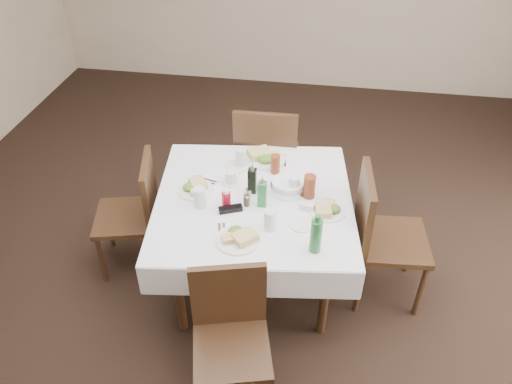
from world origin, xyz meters
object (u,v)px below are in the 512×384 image
(chair_south, at_px, (230,328))
(dining_table, at_px, (254,208))
(water_n, at_px, (241,158))
(bread_basket, at_px, (288,186))
(chair_north, at_px, (266,155))
(oil_cruet_green, at_px, (262,193))
(green_bottle, at_px, (316,235))
(water_s, at_px, (270,220))
(oil_cruet_dark, at_px, (252,180))
(ketchup_bottle, at_px, (226,198))
(chair_east, at_px, (379,230))
(water_e, at_px, (294,186))
(chair_west, at_px, (137,208))
(water_w, at_px, (200,198))
(coffee_mug, at_px, (231,178))

(chair_south, bearing_deg, dining_table, 90.56)
(water_n, distance_m, bread_basket, 0.43)
(chair_north, xyz_separation_m, oil_cruet_green, (0.09, -0.85, 0.27))
(oil_cruet_green, xyz_separation_m, green_bottle, (0.36, -0.36, 0.02))
(water_s, bearing_deg, oil_cruet_dark, 115.48)
(ketchup_bottle, height_order, green_bottle, green_bottle)
(chair_south, xyz_separation_m, oil_cruet_dark, (-0.03, 0.92, 0.35))
(chair_east, height_order, water_e, chair_east)
(water_n, bearing_deg, chair_east, -18.21)
(ketchup_bottle, xyz_separation_m, green_bottle, (0.59, -0.32, 0.06))
(chair_south, bearing_deg, water_s, 76.58)
(chair_west, relative_size, oil_cruet_green, 4.03)
(chair_west, xyz_separation_m, bread_basket, (1.07, 0.07, 0.28))
(water_n, relative_size, water_e, 1.02)
(chair_east, distance_m, water_s, 0.80)
(water_n, distance_m, oil_cruet_green, 0.47)
(oil_cruet_green, bearing_deg, chair_south, -94.07)
(chair_north, relative_size, chair_west, 1.12)
(oil_cruet_dark, bearing_deg, green_bottle, -47.55)
(oil_cruet_dark, bearing_deg, bread_basket, 11.68)
(water_e, xyz_separation_m, ketchup_bottle, (-0.42, -0.18, -0.01))
(water_n, relative_size, oil_cruet_dark, 0.62)
(chair_south, bearing_deg, water_w, 115.02)
(water_s, relative_size, oil_cruet_green, 0.62)
(water_w, bearing_deg, ketchup_bottle, 12.05)
(water_w, bearing_deg, bread_basket, 25.22)
(chair_north, bearing_deg, ketchup_bottle, -98.62)
(chair_north, height_order, water_n, chair_north)
(water_e, distance_m, bread_basket, 0.06)
(water_w, height_order, coffee_mug, water_w)
(chair_west, height_order, water_n, chair_west)
(dining_table, relative_size, oil_cruet_dark, 6.30)
(bread_basket, bearing_deg, water_e, -39.13)
(oil_cruet_dark, relative_size, oil_cruet_green, 1.00)
(dining_table, distance_m, chair_south, 0.87)
(chair_west, xyz_separation_m, water_n, (0.71, 0.31, 0.31))
(chair_east, bearing_deg, water_w, -171.99)
(water_e, relative_size, oil_cruet_dark, 0.61)
(dining_table, bearing_deg, water_s, -62.55)
(chair_east, height_order, water_s, chair_east)
(dining_table, height_order, water_w, water_w)
(chair_west, distance_m, bread_basket, 1.11)
(water_n, distance_m, water_w, 0.52)
(chair_east, bearing_deg, chair_north, 138.79)
(chair_north, bearing_deg, chair_south, -88.76)
(chair_north, relative_size, water_s, 7.25)
(chair_west, xyz_separation_m, coffee_mug, (0.68, 0.10, 0.28))
(chair_south, bearing_deg, ketchup_bottle, 102.74)
(water_s, distance_m, green_bottle, 0.32)
(chair_south, bearing_deg, water_n, 97.39)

